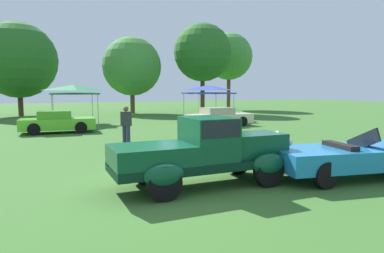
{
  "coord_description": "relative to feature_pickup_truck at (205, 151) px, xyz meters",
  "views": [
    {
      "loc": [
        -2.81,
        -7.75,
        2.37
      ],
      "look_at": [
        1.27,
        1.58,
        1.28
      ],
      "focal_mm": 32.26,
      "sensor_mm": 36.0,
      "label": 1
    }
  ],
  "objects": [
    {
      "name": "ground_plane",
      "position": [
        -0.84,
        0.21,
        -0.87
      ],
      "size": [
        120.0,
        120.0,
        0.0
      ],
      "primitive_type": "plane",
      "color": "#386628"
    },
    {
      "name": "feature_pickup_truck",
      "position": [
        0.0,
        0.0,
        0.0
      ],
      "size": [
        4.62,
        1.82,
        1.7
      ],
      "color": "black",
      "rests_on": "ground_plane"
    },
    {
      "name": "neighbor_convertible",
      "position": [
        4.16,
        -0.91,
        -0.29
      ],
      "size": [
        4.81,
        2.46,
        1.4
      ],
      "color": "#1E7AB7",
      "rests_on": "ground_plane"
    },
    {
      "name": "show_car_lime",
      "position": [
        -2.89,
        12.76,
        -0.27
      ],
      "size": [
        3.99,
        1.9,
        1.22
      ],
      "color": "#60C62D",
      "rests_on": "ground_plane"
    },
    {
      "name": "show_car_cream",
      "position": [
        6.94,
        12.26,
        -0.27
      ],
      "size": [
        4.36,
        1.91,
        1.22
      ],
      "color": "beige",
      "rests_on": "ground_plane"
    },
    {
      "name": "spectator_between_cars",
      "position": [
        -0.43,
        6.71,
        0.04
      ],
      "size": [
        0.45,
        0.46,
        1.69
      ],
      "color": "#283351",
      "rests_on": "ground_plane"
    },
    {
      "name": "canopy_tent_center_field",
      "position": [
        -1.58,
        17.45,
        1.55
      ],
      "size": [
        3.09,
        3.09,
        2.71
      ],
      "color": "#B7B7BC",
      "rests_on": "ground_plane"
    },
    {
      "name": "canopy_tent_right_field",
      "position": [
        8.25,
        16.55,
        1.55
      ],
      "size": [
        3.22,
        3.22,
        2.71
      ],
      "color": "#B7B7BC",
      "rests_on": "ground_plane"
    },
    {
      "name": "treeline_mid_left",
      "position": [
        -5.37,
        27.22,
        4.12
      ],
      "size": [
        6.74,
        6.74,
        8.36
      ],
      "color": "#47331E",
      "rests_on": "ground_plane"
    },
    {
      "name": "treeline_center",
      "position": [
        4.7,
        26.37,
        3.79
      ],
      "size": [
        5.77,
        5.77,
        7.55
      ],
      "color": "brown",
      "rests_on": "ground_plane"
    },
    {
      "name": "treeline_mid_right",
      "position": [
        11.34,
        24.07,
        5.18
      ],
      "size": [
        5.76,
        5.76,
        8.95
      ],
      "color": "#47331E",
      "rests_on": "ground_plane"
    },
    {
      "name": "treeline_far_right",
      "position": [
        16.93,
        28.62,
        5.4
      ],
      "size": [
        5.53,
        5.53,
        9.05
      ],
      "color": "brown",
      "rests_on": "ground_plane"
    }
  ]
}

